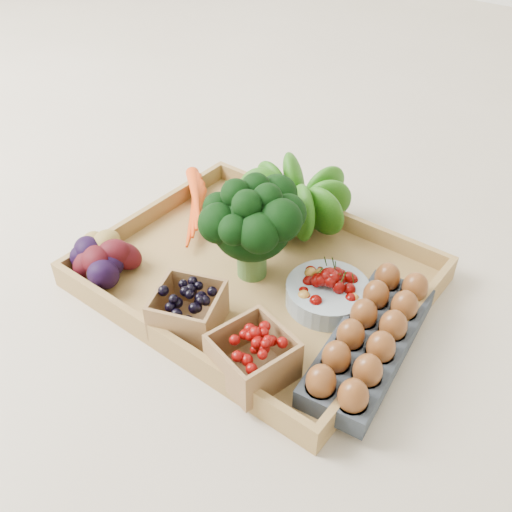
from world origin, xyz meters
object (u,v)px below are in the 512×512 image
Objects in this scene: cherry_bowl at (328,294)px; egg_carton at (370,344)px; tray at (256,279)px; broccoli at (252,243)px.

cherry_bowl is 0.47× the size of egg_carton.
tray is 0.25m from egg_carton.
cherry_bowl is at bearing 146.64° from egg_carton.
tray is 3.16× the size of broccoli.
tray is 0.14m from cherry_bowl.
broccoli reaches higher than tray.
broccoli is (-0.01, 0.00, 0.08)m from tray.
cherry_bowl is at bearing 6.96° from broccoli.
tray is at bearing -7.21° from broccoli.
egg_carton is (0.26, -0.04, -0.05)m from broccoli.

